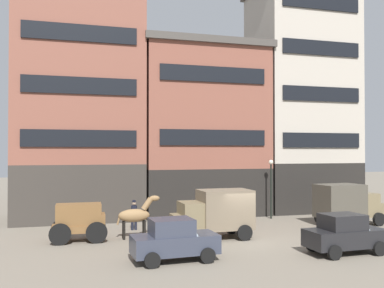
{
  "coord_description": "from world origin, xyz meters",
  "views": [
    {
      "loc": [
        -8.71,
        -21.05,
        4.75
      ],
      "look_at": [
        -2.44,
        1.97,
        5.14
      ],
      "focal_mm": 39.31,
      "sensor_mm": 36.0,
      "label": 1
    }
  ],
  "objects_px": {
    "delivery_truck_near": "(347,203)",
    "sedan_parked_curb": "(344,234)",
    "cargo_wagon": "(80,220)",
    "sedan_dark": "(174,240)",
    "pedestrian_officer": "(134,214)",
    "draft_horse": "(136,215)",
    "delivery_truck_far": "(215,212)",
    "fire_hydrant_curbside": "(234,216)",
    "streetlamp_curbside": "(271,180)"
  },
  "relations": [
    {
      "from": "pedestrian_officer",
      "to": "delivery_truck_near",
      "type": "bearing_deg",
      "value": -8.29
    },
    {
      "from": "cargo_wagon",
      "to": "draft_horse",
      "type": "distance_m",
      "value": 2.95
    },
    {
      "from": "draft_horse",
      "to": "delivery_truck_far",
      "type": "relative_size",
      "value": 0.53
    },
    {
      "from": "cargo_wagon",
      "to": "delivery_truck_near",
      "type": "relative_size",
      "value": 0.65
    },
    {
      "from": "sedan_dark",
      "to": "cargo_wagon",
      "type": "bearing_deg",
      "value": 127.53
    },
    {
      "from": "sedan_parked_curb",
      "to": "delivery_truck_near",
      "type": "bearing_deg",
      "value": 53.61
    },
    {
      "from": "draft_horse",
      "to": "pedestrian_officer",
      "type": "bearing_deg",
      "value": 84.88
    },
    {
      "from": "streetlamp_curbside",
      "to": "fire_hydrant_curbside",
      "type": "distance_m",
      "value": 3.85
    },
    {
      "from": "cargo_wagon",
      "to": "delivery_truck_far",
      "type": "xyz_separation_m",
      "value": [
        7.08,
        -1.14,
        0.28
      ]
    },
    {
      "from": "sedan_parked_curb",
      "to": "pedestrian_officer",
      "type": "relative_size",
      "value": 2.1
    },
    {
      "from": "sedan_dark",
      "to": "sedan_parked_curb",
      "type": "relative_size",
      "value": 1.01
    },
    {
      "from": "delivery_truck_far",
      "to": "sedan_parked_curb",
      "type": "bearing_deg",
      "value": -45.14
    },
    {
      "from": "sedan_parked_curb",
      "to": "pedestrian_officer",
      "type": "bearing_deg",
      "value": 135.9
    },
    {
      "from": "delivery_truck_far",
      "to": "sedan_dark",
      "type": "relative_size",
      "value": 1.16
    },
    {
      "from": "cargo_wagon",
      "to": "sedan_dark",
      "type": "xyz_separation_m",
      "value": [
        3.92,
        -5.1,
        -0.23
      ]
    },
    {
      "from": "pedestrian_officer",
      "to": "streetlamp_curbside",
      "type": "distance_m",
      "value": 10.11
    },
    {
      "from": "draft_horse",
      "to": "fire_hydrant_curbside",
      "type": "relative_size",
      "value": 2.82
    },
    {
      "from": "draft_horse",
      "to": "delivery_truck_near",
      "type": "bearing_deg",
      "value": 2.21
    },
    {
      "from": "delivery_truck_near",
      "to": "streetlamp_curbside",
      "type": "bearing_deg",
      "value": 134.34
    },
    {
      "from": "pedestrian_officer",
      "to": "streetlamp_curbside",
      "type": "xyz_separation_m",
      "value": [
        9.83,
        1.69,
        1.69
      ]
    },
    {
      "from": "delivery_truck_far",
      "to": "streetlamp_curbside",
      "type": "height_order",
      "value": "streetlamp_curbside"
    },
    {
      "from": "sedan_dark",
      "to": "fire_hydrant_curbside",
      "type": "distance_m",
      "value": 10.51
    },
    {
      "from": "sedan_dark",
      "to": "fire_hydrant_curbside",
      "type": "xyz_separation_m",
      "value": [
        6.02,
        8.6,
        -0.49
      ]
    },
    {
      "from": "delivery_truck_far",
      "to": "sedan_parked_curb",
      "type": "distance_m",
      "value": 6.74
    },
    {
      "from": "draft_horse",
      "to": "sedan_parked_curb",
      "type": "relative_size",
      "value": 0.62
    },
    {
      "from": "cargo_wagon",
      "to": "fire_hydrant_curbside",
      "type": "bearing_deg",
      "value": 19.4
    },
    {
      "from": "delivery_truck_near",
      "to": "sedan_dark",
      "type": "height_order",
      "value": "delivery_truck_near"
    },
    {
      "from": "sedan_parked_curb",
      "to": "streetlamp_curbside",
      "type": "xyz_separation_m",
      "value": [
        1.18,
        10.07,
        1.76
      ]
    },
    {
      "from": "delivery_truck_near",
      "to": "draft_horse",
      "type": "bearing_deg",
      "value": -177.79
    },
    {
      "from": "delivery_truck_far",
      "to": "sedan_dark",
      "type": "xyz_separation_m",
      "value": [
        -3.16,
        -3.96,
        -0.51
      ]
    },
    {
      "from": "delivery_truck_near",
      "to": "pedestrian_officer",
      "type": "height_order",
      "value": "delivery_truck_near"
    },
    {
      "from": "cargo_wagon",
      "to": "fire_hydrant_curbside",
      "type": "height_order",
      "value": "cargo_wagon"
    },
    {
      "from": "delivery_truck_near",
      "to": "sedan_parked_curb",
      "type": "distance_m",
      "value": 8.0
    },
    {
      "from": "sedan_parked_curb",
      "to": "draft_horse",
      "type": "bearing_deg",
      "value": 146.35
    },
    {
      "from": "streetlamp_curbside",
      "to": "delivery_truck_far",
      "type": "bearing_deg",
      "value": -138.12
    },
    {
      "from": "delivery_truck_near",
      "to": "pedestrian_officer",
      "type": "xyz_separation_m",
      "value": [
        -13.38,
        1.95,
        -0.44
      ]
    },
    {
      "from": "sedan_dark",
      "to": "streetlamp_curbside",
      "type": "distance_m",
      "value": 13.09
    },
    {
      "from": "pedestrian_officer",
      "to": "fire_hydrant_curbside",
      "type": "distance_m",
      "value": 6.87
    },
    {
      "from": "draft_horse",
      "to": "cargo_wagon",
      "type": "bearing_deg",
      "value": 179.99
    },
    {
      "from": "pedestrian_officer",
      "to": "cargo_wagon",
      "type": "bearing_deg",
      "value": -142.03
    },
    {
      "from": "delivery_truck_near",
      "to": "pedestrian_officer",
      "type": "relative_size",
      "value": 2.49
    },
    {
      "from": "delivery_truck_near",
      "to": "fire_hydrant_curbside",
      "type": "bearing_deg",
      "value": 155.77
    },
    {
      "from": "delivery_truck_near",
      "to": "sedan_dark",
      "type": "xyz_separation_m",
      "value": [
        -12.64,
        -5.62,
        -0.51
      ]
    },
    {
      "from": "delivery_truck_far",
      "to": "draft_horse",
      "type": "bearing_deg",
      "value": 164.54
    },
    {
      "from": "draft_horse",
      "to": "delivery_truck_near",
      "type": "xyz_separation_m",
      "value": [
        13.61,
        0.52,
        0.15
      ]
    },
    {
      "from": "sedan_dark",
      "to": "pedestrian_officer",
      "type": "xyz_separation_m",
      "value": [
        -0.75,
        7.58,
        0.07
      ]
    },
    {
      "from": "cargo_wagon",
      "to": "sedan_dark",
      "type": "height_order",
      "value": "cargo_wagon"
    },
    {
      "from": "sedan_parked_curb",
      "to": "pedestrian_officer",
      "type": "height_order",
      "value": "sedan_parked_curb"
    },
    {
      "from": "pedestrian_officer",
      "to": "streetlamp_curbside",
      "type": "relative_size",
      "value": 0.44
    },
    {
      "from": "draft_horse",
      "to": "streetlamp_curbside",
      "type": "distance_m",
      "value": 10.97
    }
  ]
}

